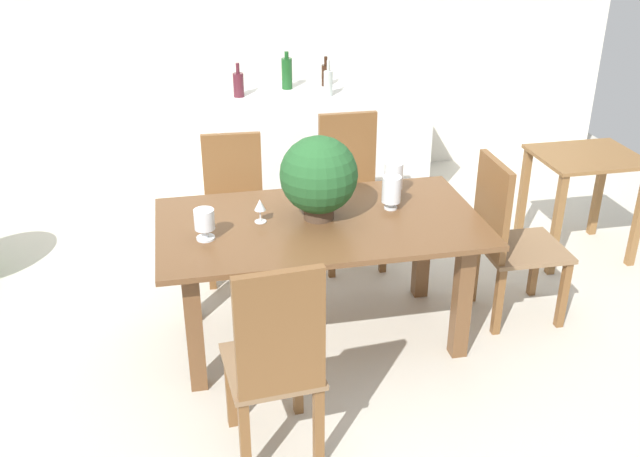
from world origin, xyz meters
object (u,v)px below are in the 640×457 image
object	(u,v)px
wine_bottle_tall	(326,75)
side_table	(584,178)
dining_table	(320,242)
flower_centerpiece	(318,176)
kitchen_counter	(322,146)
chair_foot_end	(506,234)
crystal_vase_left	(394,177)
chair_near_left	(276,359)
wine_bottle_amber	(238,84)
wine_bottle_green	(287,73)
crystal_vase_right	(204,221)
chair_far_left	(234,198)
crystal_vase_center_near	(391,190)
wine_bottle_clear	(328,83)
chair_far_right	(350,183)

from	to	relation	value
wine_bottle_tall	side_table	world-z (taller)	wine_bottle_tall
dining_table	flower_centerpiece	size ratio (longest dim) A/B	3.79
kitchen_counter	chair_foot_end	bearing A→B (deg)	-70.82
crystal_vase_left	chair_near_left	bearing A→B (deg)	-126.21
chair_foot_end	wine_bottle_amber	distance (m)	2.37
wine_bottle_amber	wine_bottle_green	bearing A→B (deg)	21.08
crystal_vase_right	chair_foot_end	bearing A→B (deg)	3.18
chair_foot_end	crystal_vase_right	world-z (taller)	chair_foot_end
crystal_vase_left	chair_far_left	bearing A→B (deg)	143.00
flower_centerpiece	crystal_vase_center_near	bearing A→B (deg)	4.96
wine_bottle_clear	side_table	xyz separation A→B (m)	(1.54, -1.13, -0.45)
chair_far_right	side_table	distance (m)	1.60
chair_far_right	wine_bottle_amber	distance (m)	1.25
crystal_vase_right	wine_bottle_tall	xyz separation A→B (m)	(1.09, 2.18, 0.17)
chair_near_left	wine_bottle_amber	xyz separation A→B (m)	(0.15, 2.84, 0.46)
chair_near_left	wine_bottle_clear	xyz separation A→B (m)	(0.82, 2.72, 0.46)
chair_far_left	chair_foot_end	xyz separation A→B (m)	(1.49, -0.91, 0.03)
chair_foot_end	side_table	xyz separation A→B (m)	(0.87, 0.65, 0.02)
dining_table	crystal_vase_right	size ratio (longest dim) A/B	10.63
dining_table	wine_bottle_tall	world-z (taller)	wine_bottle_tall
chair_near_left	kitchen_counter	distance (m)	3.01
chair_far_right	chair_near_left	bearing A→B (deg)	-112.32
chair_near_left	chair_far_left	size ratio (longest dim) A/B	1.12
crystal_vase_center_near	crystal_vase_right	xyz separation A→B (m)	(-1.04, -0.17, -0.01)
chair_far_right	wine_bottle_amber	xyz separation A→B (m)	(-0.63, 0.98, 0.46)
flower_centerpiece	wine_bottle_green	world-z (taller)	wine_bottle_green
chair_foot_end	wine_bottle_green	distance (m)	2.31
dining_table	wine_bottle_clear	distance (m)	1.88
wine_bottle_tall	wine_bottle_green	bearing A→B (deg)	-175.27
flower_centerpiece	crystal_vase_right	bearing A→B (deg)	-167.70
kitchen_counter	dining_table	bearing A→B (deg)	-102.10
chair_far_left	kitchen_counter	world-z (taller)	chair_far_left
chair_far_left	chair_foot_end	bearing A→B (deg)	-27.99
crystal_vase_left	crystal_vase_right	distance (m)	1.16
chair_far_right	chair_foot_end	bearing A→B (deg)	-51.89
crystal_vase_right	wine_bottle_amber	xyz separation A→B (m)	(0.39, 2.00, 0.17)
chair_near_left	side_table	world-z (taller)	chair_near_left
wine_bottle_green	crystal_vase_left	bearing A→B (deg)	-79.74
chair_near_left	wine_bottle_green	world-z (taller)	wine_bottle_green
flower_centerpiece	crystal_vase_center_near	distance (m)	0.44
chair_near_left	chair_foot_end	bearing A→B (deg)	-152.46
crystal_vase_left	kitchen_counter	size ratio (longest dim) A/B	0.12
crystal_vase_center_near	side_table	bearing A→B (deg)	20.45
dining_table	crystal_vase_right	bearing A→B (deg)	-171.40
chair_far_left	crystal_vase_center_near	size ratio (longest dim) A/B	4.87
crystal_vase_center_near	wine_bottle_amber	world-z (taller)	wine_bottle_amber
chair_far_left	crystal_vase_left	world-z (taller)	crystal_vase_left
dining_table	kitchen_counter	bearing A→B (deg)	77.90
wine_bottle_green	wine_bottle_clear	world-z (taller)	wine_bottle_green
crystal_vase_right	kitchen_counter	bearing A→B (deg)	63.21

